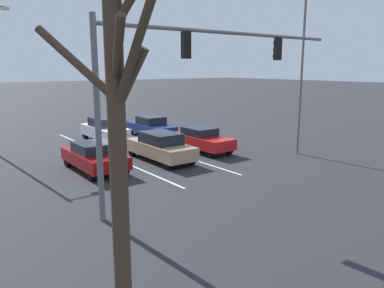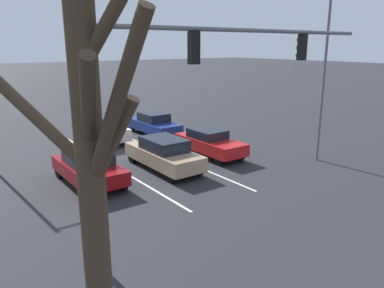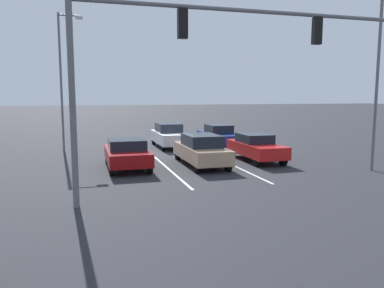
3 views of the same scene
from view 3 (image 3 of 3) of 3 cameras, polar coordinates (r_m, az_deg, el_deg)
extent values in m
plane|color=#28282D|center=(24.30, -2.78, -0.98)|extent=(240.00, 240.00, 0.00)
cube|color=silver|center=(22.73, 2.59, -1.55)|extent=(0.12, 16.26, 0.01)
cube|color=silver|center=(21.90, -5.78, -1.92)|extent=(0.12, 16.26, 0.01)
cube|color=maroon|center=(18.49, -9.88, -1.69)|extent=(1.94, 4.28, 0.61)
cube|color=black|center=(18.39, -9.91, -0.01)|extent=(1.71, 1.96, 0.49)
cube|color=red|center=(20.61, -8.65, -0.30)|extent=(0.24, 0.06, 0.12)
cube|color=red|center=(20.48, -12.42, -0.44)|extent=(0.24, 0.06, 0.12)
cylinder|color=black|center=(17.14, -6.50, -3.37)|extent=(0.22, 0.69, 0.69)
cylinder|color=black|center=(16.95, -12.11, -3.61)|extent=(0.22, 0.69, 0.69)
cylinder|color=black|center=(20.15, -7.97, -1.78)|extent=(0.22, 0.69, 0.69)
cylinder|color=black|center=(19.99, -12.74, -1.97)|extent=(0.22, 0.69, 0.69)
cube|color=tan|center=(19.06, 1.38, -1.30)|extent=(1.80, 4.75, 0.69)
cube|color=black|center=(18.91, 1.46, 0.57)|extent=(1.58, 2.30, 0.58)
cube|color=red|center=(21.43, 1.12, 0.13)|extent=(0.24, 0.06, 0.12)
cube|color=red|center=(21.10, -2.15, 0.01)|extent=(0.24, 0.06, 0.12)
cylinder|color=black|center=(17.69, 5.52, -3.14)|extent=(0.22, 0.62, 0.62)
cylinder|color=black|center=(17.19, 0.74, -3.42)|extent=(0.22, 0.62, 0.62)
cylinder|color=black|center=(21.06, 1.90, -1.42)|extent=(0.22, 0.62, 0.62)
cylinder|color=black|center=(20.64, -2.17, -1.60)|extent=(0.22, 0.62, 0.62)
cube|color=red|center=(20.66, 9.74, -0.73)|extent=(1.72, 4.41, 0.64)
cube|color=black|center=(20.80, 9.49, 0.89)|extent=(1.51, 1.96, 0.48)
cube|color=red|center=(22.84, 8.75, 0.47)|extent=(0.24, 0.06, 0.12)
cube|color=red|center=(22.36, 5.95, 0.37)|extent=(0.24, 0.06, 0.12)
cylinder|color=black|center=(19.63, 13.70, -2.20)|extent=(0.22, 0.67, 0.67)
cylinder|color=black|center=(18.95, 9.86, -2.43)|extent=(0.22, 0.67, 0.67)
cylinder|color=black|center=(22.47, 9.60, -0.90)|extent=(0.22, 0.67, 0.67)
cylinder|color=black|center=(21.88, 6.15, -1.06)|extent=(0.22, 0.67, 0.67)
cube|color=silver|center=(25.73, -3.58, 1.03)|extent=(1.73, 4.58, 0.73)
cube|color=black|center=(25.69, -3.60, 2.50)|extent=(1.52, 2.15, 0.60)
cube|color=red|center=(28.03, -3.37, 1.92)|extent=(0.24, 0.06, 0.12)
cube|color=red|center=(27.79, -5.81, 1.85)|extent=(0.24, 0.06, 0.12)
cylinder|color=black|center=(24.30, -1.00, -0.20)|extent=(0.22, 0.65, 0.65)
cylinder|color=black|center=(23.96, -4.40, -0.33)|extent=(0.22, 0.65, 0.65)
cylinder|color=black|center=(27.60, -2.85, 0.70)|extent=(0.22, 0.65, 0.65)
cylinder|color=black|center=(27.30, -5.86, 0.60)|extent=(0.22, 0.65, 0.65)
cube|color=navy|center=(26.35, 4.03, 1.03)|extent=(1.74, 4.65, 0.64)
cube|color=black|center=(26.25, 4.08, 2.33)|extent=(1.53, 1.97, 0.57)
cube|color=red|center=(28.68, 3.61, 1.87)|extent=(0.24, 0.06, 0.12)
cube|color=red|center=(28.30, 1.29, 1.81)|extent=(0.24, 0.06, 0.12)
cylinder|color=black|center=(25.03, 7.00, -0.08)|extent=(0.22, 0.61, 0.61)
cylinder|color=black|center=(24.49, 3.82, -0.20)|extent=(0.22, 0.61, 0.61)
cylinder|color=black|center=(28.29, 4.20, 0.82)|extent=(0.22, 0.61, 0.61)
cylinder|color=black|center=(27.82, 1.34, 0.72)|extent=(0.22, 0.61, 0.61)
cylinder|color=slate|center=(12.15, -17.77, 6.21)|extent=(0.20, 0.20, 6.71)
cylinder|color=slate|center=(13.64, 8.58, 19.44)|extent=(11.67, 0.14, 0.14)
cube|color=black|center=(14.84, 18.51, 16.01)|extent=(0.32, 0.22, 0.95)
sphere|color=red|center=(15.02, 18.20, 17.02)|extent=(0.20, 0.20, 0.20)
sphere|color=#4C420C|center=(14.98, 18.15, 15.94)|extent=(0.20, 0.20, 0.20)
sphere|color=#0A3814|center=(14.93, 18.11, 14.86)|extent=(0.20, 0.20, 0.20)
cube|color=black|center=(12.77, -1.45, 17.85)|extent=(0.32, 0.22, 0.95)
sphere|color=red|center=(12.98, -1.64, 18.97)|extent=(0.20, 0.20, 0.20)
sphere|color=#4C420C|center=(12.92, -1.64, 17.73)|extent=(0.20, 0.20, 0.20)
sphere|color=#0A3814|center=(12.87, -1.63, 16.48)|extent=(0.20, 0.20, 0.20)
cylinder|color=slate|center=(25.07, -19.32, 8.71)|extent=(0.14, 0.14, 8.58)
cylinder|color=slate|center=(25.51, -18.30, 18.10)|extent=(1.22, 0.09, 0.09)
cube|color=beige|center=(25.48, -16.85, 17.94)|extent=(0.44, 0.24, 0.16)
cylinder|color=slate|center=(19.47, 26.43, 9.77)|extent=(0.14, 0.14, 9.20)
camera|label=1|loc=(5.39, -98.77, 15.52)|focal=35.00mm
camera|label=2|loc=(5.28, -70.37, 29.81)|focal=35.00mm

